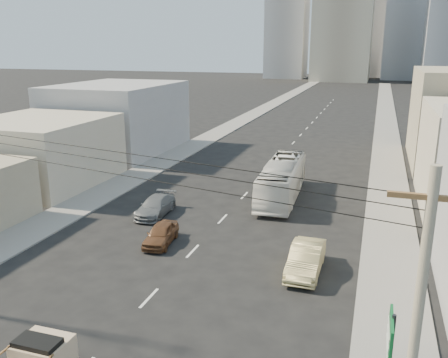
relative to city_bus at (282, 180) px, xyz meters
The scene contains 15 objects.
sidewalk_left 46.17m from the city_bus, 108.82° to the left, with size 3.50×180.00×0.12m, color gray.
sidewalk_right 44.55m from the city_bus, 78.85° to the left, with size 3.50×180.00×0.12m, color gray.
lane_dashes 26.91m from the city_bus, 96.71° to the left, with size 0.15×104.00×0.01m.
city_bus is the anchor object (origin of this frame).
sedan_brown 13.08m from the city_bus, 115.02° to the right, with size 1.55×3.84×1.31m, color brown.
sedan_tan 13.59m from the city_bus, 72.97° to the right, with size 1.70×4.88×1.61m, color tan.
sedan_grey 10.86m from the city_bus, 139.63° to the right, with size 1.92×4.72×1.37m, color slate.
green_sign 26.18m from the city_bus, 72.08° to the right, with size 0.18×1.60×5.00m.
overhead_wires 26.08m from the city_bus, 97.20° to the right, with size 23.01×5.02×0.72m.
bldg_left_mid 22.30m from the city_bus, behind, with size 11.00×12.00×6.00m, color #BBB097.
bldg_left_far 26.06m from the city_bus, 150.75° to the left, with size 12.00×16.00×8.00m, color #959698.
midrise_ne 160.43m from the city_bus, 84.65° to the left, with size 16.00×16.00×40.00m, color gray.
midrise_nw 157.17m from the city_bus, 100.74° to the left, with size 15.00×15.00×34.00m, color gray.
midrise_back 174.90m from the city_bus, 89.06° to the left, with size 18.00×18.00×44.00m, color #959698.
midrise_east 141.80m from the city_bus, 79.04° to the left, with size 14.00×14.00×28.00m, color gray.
Camera 1 is at (10.26, -11.27, 12.35)m, focal length 38.00 mm.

